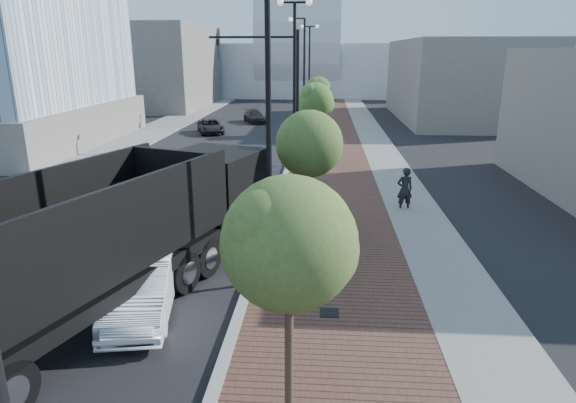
# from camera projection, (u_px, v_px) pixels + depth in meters

# --- Properties ---
(sidewalk) EXTENTS (7.00, 140.00, 0.12)m
(sidewalk) POSITION_uv_depth(u_px,v_px,m) (339.00, 132.00, 43.74)
(sidewalk) COLOR #4C2D23
(sidewalk) RESTS_ON ground
(concrete_strip) EXTENTS (2.40, 140.00, 0.13)m
(concrete_strip) POSITION_uv_depth(u_px,v_px,m) (370.00, 132.00, 43.55)
(concrete_strip) COLOR slate
(concrete_strip) RESTS_ON ground
(curb) EXTENTS (0.30, 140.00, 0.14)m
(curb) POSITION_uv_depth(u_px,v_px,m) (300.00, 131.00, 43.98)
(curb) COLOR gray
(curb) RESTS_ON ground
(west_sidewalk) EXTENTS (4.00, 140.00, 0.12)m
(west_sidewalk) POSITION_uv_depth(u_px,v_px,m) (156.00, 130.00, 44.89)
(west_sidewalk) COLOR slate
(west_sidewalk) RESTS_ON ground
(dump_truck) EXTENTS (7.33, 14.19, 3.94)m
(dump_truck) POSITION_uv_depth(u_px,v_px,m) (158.00, 228.00, 15.08)
(dump_truck) COLOR black
(dump_truck) RESTS_ON ground
(white_sedan) EXTENTS (2.31, 4.60, 1.45)m
(white_sedan) POSITION_uv_depth(u_px,v_px,m) (142.00, 288.00, 13.31)
(white_sedan) COLOR white
(white_sedan) RESTS_ON ground
(dark_car_mid) EXTENTS (3.28, 4.69, 1.19)m
(dark_car_mid) POSITION_uv_depth(u_px,v_px,m) (211.00, 126.00, 43.13)
(dark_car_mid) COLOR black
(dark_car_mid) RESTS_ON ground
(dark_car_far) EXTENTS (2.99, 4.41, 1.19)m
(dark_car_far) POSITION_uv_depth(u_px,v_px,m) (255.00, 117.00, 49.74)
(dark_car_far) COLOR black
(dark_car_far) RESTS_ON ground
(pedestrian) EXTENTS (0.80, 0.60, 1.97)m
(pedestrian) POSITION_uv_depth(u_px,v_px,m) (405.00, 189.00, 21.90)
(pedestrian) COLOR black
(pedestrian) RESTS_ON ground
(streetlight_1) EXTENTS (1.44, 0.56, 9.21)m
(streetlight_1) POSITION_uv_depth(u_px,v_px,m) (265.00, 143.00, 14.07)
(streetlight_1) COLOR black
(streetlight_1) RESTS_ON ground
(streetlight_2) EXTENTS (1.72, 0.56, 9.28)m
(streetlight_2) POSITION_uv_depth(u_px,v_px,m) (294.00, 92.00, 25.38)
(streetlight_2) COLOR black
(streetlight_2) RESTS_ON ground
(streetlight_3) EXTENTS (1.44, 0.56, 9.21)m
(streetlight_3) POSITION_uv_depth(u_px,v_px,m) (303.00, 86.00, 36.98)
(streetlight_3) COLOR black
(streetlight_3) RESTS_ON ground
(streetlight_4) EXTENTS (1.72, 0.56, 9.28)m
(streetlight_4) POSITION_uv_depth(u_px,v_px,m) (309.00, 73.00, 48.30)
(streetlight_4) COLOR black
(streetlight_4) RESTS_ON ground
(traffic_mast) EXTENTS (5.09, 0.20, 8.00)m
(traffic_mast) POSITION_uv_depth(u_px,v_px,m) (282.00, 85.00, 28.26)
(traffic_mast) COLOR black
(traffic_mast) RESTS_ON ground
(tree_0) EXTENTS (2.41, 2.37, 4.86)m
(tree_0) POSITION_uv_depth(u_px,v_px,m) (292.00, 244.00, 8.48)
(tree_0) COLOR #382619
(tree_0) RESTS_ON ground
(tree_1) EXTENTS (2.61, 2.60, 4.72)m
(tree_1) POSITION_uv_depth(u_px,v_px,m) (310.00, 144.00, 19.06)
(tree_1) COLOR #382619
(tree_1) RESTS_ON ground
(tree_2) EXTENTS (2.26, 2.19, 5.06)m
(tree_2) POSITION_uv_depth(u_px,v_px,m) (316.00, 101.00, 30.36)
(tree_2) COLOR #382619
(tree_2) RESTS_ON ground
(tree_3) EXTENTS (2.23, 2.15, 4.85)m
(tree_3) POSITION_uv_depth(u_px,v_px,m) (319.00, 90.00, 41.87)
(tree_3) COLOR #382619
(tree_3) RESTS_ON ground
(convention_center) EXTENTS (50.00, 30.00, 50.00)m
(convention_center) POSITION_uv_depth(u_px,v_px,m) (301.00, 57.00, 85.37)
(convention_center) COLOR #B0B6BB
(convention_center) RESTS_ON ground
(commercial_block_nw) EXTENTS (14.00, 20.00, 10.00)m
(commercial_block_nw) POSITION_uv_depth(u_px,v_px,m) (151.00, 67.00, 63.04)
(commercial_block_nw) COLOR #615C58
(commercial_block_nw) RESTS_ON ground
(commercial_block_ne) EXTENTS (12.00, 22.00, 8.00)m
(commercial_block_ne) POSITION_uv_depth(u_px,v_px,m) (459.00, 80.00, 51.28)
(commercial_block_ne) COLOR slate
(commercial_block_ne) RESTS_ON ground
(utility_cover_1) EXTENTS (0.50, 0.50, 0.02)m
(utility_cover_1) POSITION_uv_depth(u_px,v_px,m) (329.00, 313.00, 13.25)
(utility_cover_1) COLOR black
(utility_cover_1) RESTS_ON sidewalk
(utility_cover_2) EXTENTS (0.50, 0.50, 0.02)m
(utility_cover_2) POSITION_uv_depth(u_px,v_px,m) (328.00, 197.00, 23.75)
(utility_cover_2) COLOR black
(utility_cover_2) RESTS_ON sidewalk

